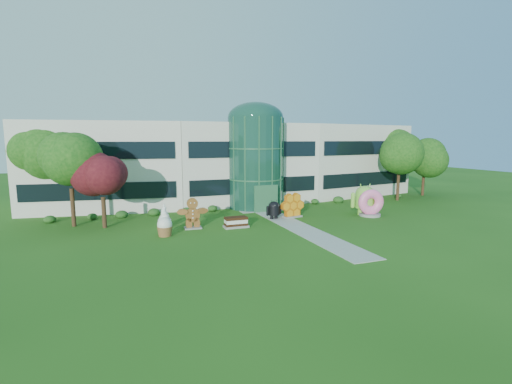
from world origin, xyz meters
name	(u,v)px	position (x,y,z in m)	size (l,w,h in m)	color
ground	(308,232)	(0.00, 0.00, 0.00)	(140.00, 140.00, 0.00)	#215114
building	(238,162)	(0.00, 18.00, 4.65)	(46.00, 15.00, 9.30)	beige
atrium	(256,163)	(0.00, 12.00, 4.90)	(6.00, 6.00, 9.80)	#194738
walkway	(297,226)	(0.00, 2.00, 0.02)	(2.40, 20.00, 0.04)	#9E9E93
tree_red	(103,193)	(-15.50, 7.50, 3.00)	(4.00, 4.00, 6.00)	#3F0C14
trees_backdrop	(252,169)	(0.00, 13.00, 4.20)	(52.00, 8.00, 8.40)	#114411
android_green	(365,198)	(8.71, 4.24, 1.70)	(3.00, 2.00, 3.40)	#7EC73F
android_black	(274,209)	(-0.61, 5.51, 0.99)	(1.75, 1.17, 1.99)	black
donut	(370,202)	(8.80, 3.45, 1.34)	(2.58, 1.24, 2.68)	#F15B9E
gingerbread	(193,213)	(-8.52, 4.53, 1.32)	(2.86, 1.10, 2.64)	brown
ice_cream_sandwich	(236,222)	(-5.00, 3.55, 0.46)	(2.08, 1.04, 0.93)	black
honeycomb	(292,206)	(1.36, 5.57, 1.07)	(2.72, 0.97, 2.14)	orange
froyo	(164,216)	(-10.71, 5.74, 1.04)	(1.21, 1.21, 2.08)	white
cupcake	(165,227)	(-11.05, 2.84, 0.75)	(1.24, 1.24, 1.49)	white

